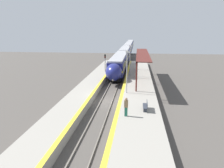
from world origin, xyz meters
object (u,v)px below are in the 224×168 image
at_px(person_waiting, 126,107).
at_px(platform_bench, 146,106).
at_px(railway_signal, 105,63).
at_px(train, 127,50).
at_px(lamppost_mid, 130,59).
at_px(lamppost_near, 127,69).

bearing_deg(person_waiting, platform_bench, 43.92).
bearing_deg(railway_signal, train, 85.70).
bearing_deg(lamppost_mid, lamppost_near, -90.00).
xyz_separation_m(train, railway_signal, (-2.53, -33.59, 0.43)).
bearing_deg(platform_bench, railway_signal, 109.34).
relative_size(railway_signal, lamppost_mid, 0.79).
relative_size(train, lamppost_mid, 15.88).
bearing_deg(platform_bench, person_waiting, -136.08).
bearing_deg(platform_bench, lamppost_mid, 97.77).
height_order(platform_bench, lamppost_mid, lamppost_mid).
height_order(person_waiting, railway_signal, railway_signal).
bearing_deg(lamppost_near, railway_signal, 108.79).
xyz_separation_m(railway_signal, lamppost_mid, (4.98, -3.95, 1.40)).
height_order(lamppost_near, lamppost_mid, same).
relative_size(railway_signal, lamppost_near, 0.79).
relative_size(person_waiting, lamppost_mid, 0.33).
height_order(train, lamppost_mid, lamppost_mid).
distance_m(train, person_waiting, 56.23).
relative_size(lamppost_near, lamppost_mid, 1.00).
height_order(train, platform_bench, train).
relative_size(train, platform_bench, 49.98).
distance_m(train, platform_bench, 54.51).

